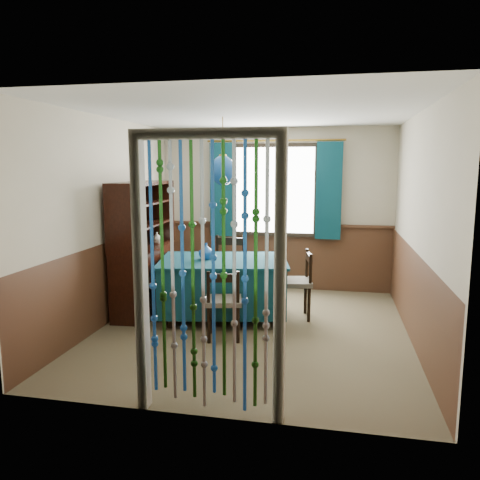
% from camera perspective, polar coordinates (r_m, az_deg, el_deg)
% --- Properties ---
extents(floor, '(4.00, 4.00, 0.00)m').
position_cam_1_polar(floor, '(5.65, 1.53, -10.83)').
color(floor, brown).
rests_on(floor, ground).
extents(ceiling, '(4.00, 4.00, 0.00)m').
position_cam_1_polar(ceiling, '(5.35, 1.65, 15.27)').
color(ceiling, silver).
rests_on(ceiling, ground).
extents(wall_back, '(3.60, 0.00, 3.60)m').
position_cam_1_polar(wall_back, '(7.32, 4.29, 3.73)').
color(wall_back, '#BFB59C').
rests_on(wall_back, ground).
extents(wall_front, '(3.60, 0.00, 3.60)m').
position_cam_1_polar(wall_front, '(3.43, -4.19, -2.16)').
color(wall_front, '#BFB59C').
rests_on(wall_front, ground).
extents(wall_left, '(0.00, 4.00, 4.00)m').
position_cam_1_polar(wall_left, '(5.93, -15.81, 2.22)').
color(wall_left, '#BFB59C').
rests_on(wall_left, ground).
extents(wall_right, '(0.00, 4.00, 4.00)m').
position_cam_1_polar(wall_right, '(5.35, 20.94, 1.27)').
color(wall_right, '#BFB59C').
rests_on(wall_right, ground).
extents(wainscot_back, '(3.60, 0.00, 3.60)m').
position_cam_1_polar(wainscot_back, '(7.41, 4.21, -2.06)').
color(wainscot_back, '#4B2D1C').
rests_on(wainscot_back, ground).
extents(wainscot_front, '(3.60, 0.00, 3.60)m').
position_cam_1_polar(wainscot_front, '(3.66, -3.99, -13.72)').
color(wainscot_front, '#4B2D1C').
rests_on(wainscot_front, ground).
extents(wainscot_left, '(0.00, 4.00, 4.00)m').
position_cam_1_polar(wainscot_left, '(6.06, -15.38, -4.85)').
color(wainscot_left, '#4B2D1C').
rests_on(wainscot_left, ground).
extents(wainscot_right, '(0.00, 4.00, 4.00)m').
position_cam_1_polar(wainscot_right, '(5.49, 20.35, -6.50)').
color(wainscot_right, '#4B2D1C').
rests_on(wainscot_right, ground).
extents(window, '(1.32, 0.12, 1.42)m').
position_cam_1_polar(window, '(7.25, 4.27, 6.06)').
color(window, black).
rests_on(window, wall_back).
extents(doorway, '(1.16, 0.12, 2.18)m').
position_cam_1_polar(doorway, '(3.53, -3.89, -5.16)').
color(doorway, silver).
rests_on(doorway, ground).
extents(dining_table, '(1.75, 1.36, 0.76)m').
position_cam_1_polar(dining_table, '(5.94, -2.02, -5.39)').
color(dining_table, '#0D3745').
rests_on(dining_table, floor).
extents(chair_near, '(0.47, 0.46, 0.80)m').
position_cam_1_polar(chair_near, '(5.22, -2.03, -7.53)').
color(chair_near, black).
rests_on(chair_near, floor).
extents(chair_far, '(0.47, 0.45, 0.94)m').
position_cam_1_polar(chair_far, '(6.59, -1.43, -3.43)').
color(chair_far, black).
rests_on(chair_far, floor).
extents(chair_left, '(0.41, 0.43, 0.86)m').
position_cam_1_polar(chair_left, '(6.09, -11.24, -5.03)').
color(chair_left, black).
rests_on(chair_left, floor).
extents(chair_right, '(0.48, 0.49, 0.86)m').
position_cam_1_polar(chair_right, '(5.99, 6.96, -5.16)').
color(chair_right, black).
rests_on(chair_right, floor).
extents(sideboard, '(0.54, 1.34, 1.72)m').
position_cam_1_polar(sideboard, '(6.34, -11.68, -3.20)').
color(sideboard, black).
rests_on(sideboard, floor).
extents(pendant_lamp, '(0.29, 0.29, 0.82)m').
position_cam_1_polar(pendant_lamp, '(5.76, -2.09, 8.49)').
color(pendant_lamp, olive).
rests_on(pendant_lamp, ceiling).
extents(vase_table, '(0.19, 0.19, 0.19)m').
position_cam_1_polar(vase_table, '(5.89, -4.14, -1.44)').
color(vase_table, navy).
rests_on(vase_table, dining_table).
extents(bowl_shelf, '(0.23, 0.23, 0.05)m').
position_cam_1_polar(bowl_shelf, '(5.94, -12.50, 1.87)').
color(bowl_shelf, beige).
rests_on(bowl_shelf, sideboard).
extents(vase_sideboard, '(0.20, 0.20, 0.17)m').
position_cam_1_polar(vase_sideboard, '(6.58, -10.11, 0.35)').
color(vase_sideboard, beige).
rests_on(vase_sideboard, sideboard).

